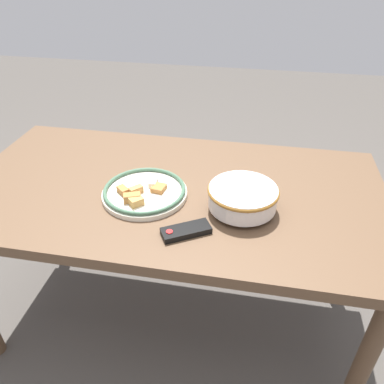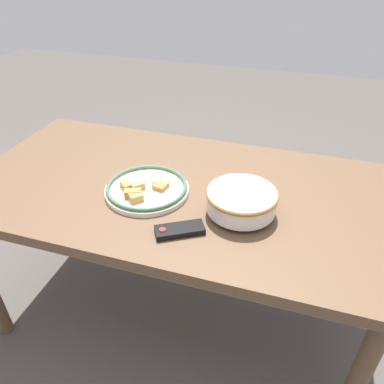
# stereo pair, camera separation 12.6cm
# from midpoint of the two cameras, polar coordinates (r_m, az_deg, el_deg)

# --- Properties ---
(ground_plane) EXTENTS (8.00, 8.00, 0.00)m
(ground_plane) POSITION_cam_midpoint_polar(r_m,az_deg,el_deg) (1.86, -0.01, -17.55)
(ground_plane) COLOR #4C4742
(dining_table) EXTENTS (1.55, 0.81, 0.70)m
(dining_table) POSITION_cam_midpoint_polar(r_m,az_deg,el_deg) (1.42, -0.01, -1.71)
(dining_table) COLOR brown
(dining_table) RESTS_ON ground_plane
(noodle_bowl) EXTENTS (0.23, 0.23, 0.09)m
(noodle_bowl) POSITION_cam_midpoint_polar(r_m,az_deg,el_deg) (1.23, 10.48, -1.40)
(noodle_bowl) COLOR silver
(noodle_bowl) RESTS_ON dining_table
(food_plate) EXTENTS (0.30, 0.30, 0.05)m
(food_plate) POSITION_cam_midpoint_polar(r_m,az_deg,el_deg) (1.33, -4.26, 0.41)
(food_plate) COLOR silver
(food_plate) RESTS_ON dining_table
(tv_remote) EXTENTS (0.16, 0.13, 0.02)m
(tv_remote) POSITION_cam_midpoint_polar(r_m,az_deg,el_deg) (1.16, 1.24, -5.92)
(tv_remote) COLOR black
(tv_remote) RESTS_ON dining_table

